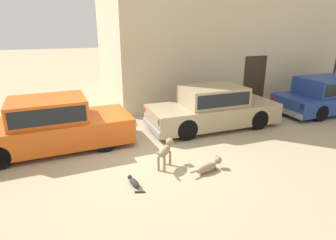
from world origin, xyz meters
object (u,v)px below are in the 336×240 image
parked_sedan_nearest (51,124)px  parked_sedan_second (213,107)px  stray_dog_spotted (209,166)px  stray_cat (134,182)px  parked_sedan_third (329,95)px  stray_dog_tan (166,150)px

parked_sedan_nearest → parked_sedan_second: (5.11, 0.01, -0.02)m
stray_dog_spotted → stray_cat: stray_dog_spotted is taller
parked_sedan_third → stray_dog_spotted: 7.40m
stray_dog_spotted → stray_dog_tan: 1.12m
parked_sedan_third → stray_dog_tan: parked_sedan_third is taller
stray_dog_spotted → stray_cat: bearing=164.5°
stray_dog_tan → stray_cat: (-0.95, -0.59, -0.37)m
stray_dog_tan → stray_cat: size_ratio=1.18×
stray_cat → stray_dog_spotted: bearing=-101.5°
parked_sedan_second → stray_cat: bearing=-142.1°
parked_sedan_second → stray_dog_spotted: bearing=-120.6°
parked_sedan_third → stray_dog_tan: (-7.74, -2.19, -0.27)m
parked_sedan_nearest → parked_sedan_third: size_ratio=0.98×
parked_sedan_second → stray_dog_spotted: size_ratio=4.57×
parked_sedan_second → stray_cat: parked_sedan_second is taller
stray_dog_tan → parked_sedan_nearest: bearing=92.7°
parked_sedan_nearest → parked_sedan_third: 10.36m
parked_sedan_third → stray_cat: size_ratio=7.33×
parked_sedan_third → stray_dog_tan: size_ratio=6.23×
parked_sedan_nearest → stray_dog_spotted: bearing=-41.2°
stray_dog_spotted → parked_sedan_third: bearing=6.7°
parked_sedan_second → parked_sedan_third: (5.25, 0.02, 0.01)m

